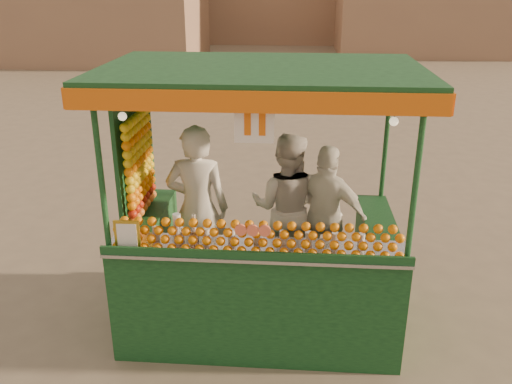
# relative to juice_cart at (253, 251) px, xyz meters

# --- Properties ---
(ground) EXTENTS (90.00, 90.00, 0.00)m
(ground) POSITION_rel_juice_cart_xyz_m (-0.09, 0.03, -0.92)
(ground) COLOR #6B5E4C
(ground) RESTS_ON ground
(building_right) EXTENTS (9.00, 6.00, 5.00)m
(building_right) POSITION_rel_juice_cart_xyz_m (6.91, 24.03, 1.58)
(building_right) COLOR #8F6D51
(building_right) RESTS_ON ground
(juice_cart) EXTENTS (3.10, 2.01, 2.82)m
(juice_cart) POSITION_rel_juice_cart_xyz_m (0.00, 0.00, 0.00)
(juice_cart) COLOR #0D3317
(juice_cart) RESTS_ON ground
(vendor_left) EXTENTS (0.68, 0.45, 1.87)m
(vendor_left) POSITION_rel_juice_cart_xyz_m (-0.62, 0.29, 0.34)
(vendor_left) COLOR beige
(vendor_left) RESTS_ON ground
(vendor_middle) EXTENTS (0.94, 0.79, 1.72)m
(vendor_middle) POSITION_rel_juice_cart_xyz_m (0.34, 0.58, 0.27)
(vendor_middle) COLOR beige
(vendor_middle) RESTS_ON ground
(vendor_right) EXTENTS (1.03, 0.74, 1.62)m
(vendor_right) POSITION_rel_juice_cart_xyz_m (0.78, 0.47, 0.22)
(vendor_right) COLOR silver
(vendor_right) RESTS_ON ground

